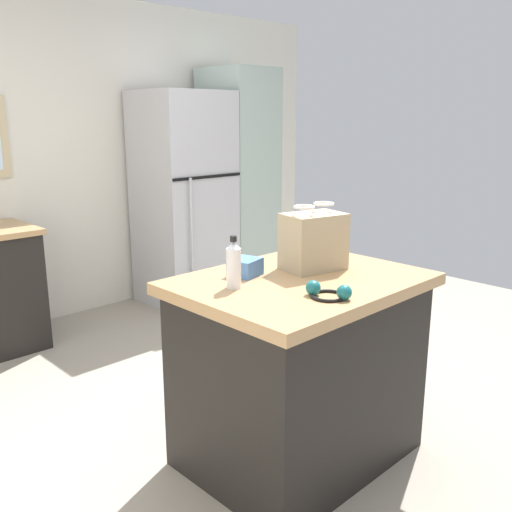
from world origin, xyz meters
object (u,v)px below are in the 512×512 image
Objects in this scene: small_box at (245,267)px; bottle at (234,265)px; refrigerator at (184,199)px; shopping_bag at (313,241)px; tall_cabinet at (239,181)px; ear_defenders at (328,292)px; kitchen_island at (299,368)px.

bottle is at bearing -147.01° from small_box.
bottle is (-1.44, -2.27, 0.10)m from refrigerator.
refrigerator is 2.50m from shopping_bag.
small_box is at bearing 32.99° from bottle.
refrigerator is 8.03× the size of bottle.
tall_cabinet is 8.98× the size of bottle.
tall_cabinet reaches higher than shopping_bag.
ear_defenders is at bearing -125.83° from tall_cabinet.
refrigerator is 0.89× the size of tall_cabinet.
tall_cabinet reaches higher than small_box.
kitchen_island is at bearing 63.30° from ear_defenders.
shopping_bag is 1.68× the size of ear_defenders.
bottle is 1.20× the size of ear_defenders.
tall_cabinet is 6.43× the size of shopping_bag.
refrigerator is 0.67m from tall_cabinet.
tall_cabinet is 3.26m from ear_defenders.
small_box is (-0.16, 0.21, 0.50)m from kitchen_island.
tall_cabinet is 2.82m from shopping_bag.
refrigerator reaches higher than shopping_bag.
tall_cabinet is (0.66, 0.00, 0.11)m from refrigerator.
small_box is (-1.27, -2.16, 0.03)m from refrigerator.
refrigerator is at bearing 59.52° from small_box.
kitchen_island is 8.12× the size of small_box.
tall_cabinet reaches higher than kitchen_island.
ear_defenders is at bearing -62.73° from bottle.
ear_defenders is (-0.14, -0.27, 0.48)m from kitchen_island.
kitchen_island is 0.66m from bottle.
refrigerator is at bearing 64.85° from kitchen_island.
shopping_bag reaches higher than kitchen_island.
small_box is at bearing 155.10° from shopping_bag.
shopping_bag is (-0.95, -2.31, 0.13)m from refrigerator.
shopping_bag is (-1.61, -2.31, 0.02)m from tall_cabinet.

